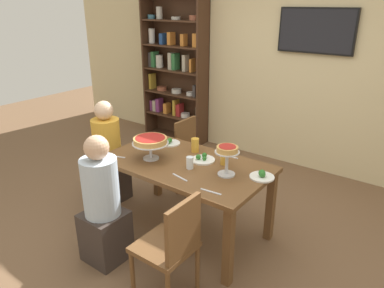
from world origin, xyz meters
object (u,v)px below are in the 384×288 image
object	(u,v)px
cutlery_knife_far	(117,156)
diner_near_left	(103,209)
personal_pizza_stand	(227,153)
salad_plate_spare	(262,176)
dining_table	(186,172)
cutlery_knife_near	(211,192)
salad_plate_near_diner	(203,159)
water_glass_clear_near	(190,163)
cutlery_fork_far	(229,157)
cutlery_fork_near	(180,177)
beer_glass_amber_short	(225,157)
chair_far_left	(193,153)
beer_glass_amber_tall	(195,145)
diner_head_west	(108,159)
salad_plate_far_diner	(170,142)
bookshelf	(175,70)
television	(316,31)
deep_dish_pizza_stand	(150,142)
chair_near_right	(172,244)

from	to	relation	value
cutlery_knife_far	diner_near_left	bearing A→B (deg)	-75.40
personal_pizza_stand	salad_plate_spare	bearing A→B (deg)	25.16
dining_table	cutlery_knife_near	world-z (taller)	cutlery_knife_near
salad_plate_near_diner	cutlery_knife_near	world-z (taller)	salad_plate_near_diner
personal_pizza_stand	water_glass_clear_near	bearing A→B (deg)	-165.39
cutlery_fork_far	cutlery_knife_far	size ratio (longest dim) A/B	1.00
salad_plate_near_diner	cutlery_fork_near	xyz separation A→B (m)	(0.05, -0.40, -0.01)
dining_table	cutlery_knife_far	size ratio (longest dim) A/B	8.46
beer_glass_amber_short	cutlery_fork_far	distance (m)	0.18
salad_plate_spare	beer_glass_amber_short	distance (m)	0.40
dining_table	beer_glass_amber_short	world-z (taller)	beer_glass_amber_short
salad_plate_spare	salad_plate_near_diner	bearing A→B (deg)	-179.45
salad_plate_spare	chair_far_left	bearing A→B (deg)	153.61
cutlery_knife_far	cutlery_fork_near	bearing A→B (deg)	-17.28
personal_pizza_stand	cutlery_knife_near	world-z (taller)	personal_pizza_stand
beer_glass_amber_tall	cutlery_knife_near	distance (m)	0.81
beer_glass_amber_tall	water_glass_clear_near	size ratio (longest dim) A/B	1.26
diner_head_west	salad_plate_far_diner	world-z (taller)	diner_head_west
beer_glass_amber_tall	cutlery_knife_near	xyz separation A→B (m)	(0.57, -0.58, -0.07)
diner_near_left	cutlery_knife_far	size ratio (longest dim) A/B	6.39
dining_table	beer_glass_amber_short	bearing A→B (deg)	31.13
personal_pizza_stand	salad_plate_near_diner	xyz separation A→B (m)	(-0.33, 0.12, -0.18)
salad_plate_spare	cutlery_fork_near	distance (m)	0.69
bookshelf	salad_plate_far_diner	size ratio (longest dim) A/B	10.83
diner_head_west	diner_near_left	size ratio (longest dim) A/B	1.00
cutlery_fork_near	television	bearing A→B (deg)	96.44
television	diner_head_west	bearing A→B (deg)	-123.91
diner_head_west	diner_near_left	world-z (taller)	same
deep_dish_pizza_stand	personal_pizza_stand	distance (m)	0.75
diner_near_left	personal_pizza_stand	size ratio (longest dim) A/B	4.39
dining_table	beer_glass_amber_tall	world-z (taller)	beer_glass_amber_tall
chair_far_left	cutlery_fork_far	xyz separation A→B (m)	(0.68, -0.35, 0.26)
cutlery_knife_near	salad_plate_spare	bearing A→B (deg)	59.51
salad_plate_spare	personal_pizza_stand	bearing A→B (deg)	-154.84
chair_near_right	cutlery_fork_far	xyz separation A→B (m)	(-0.19, 1.09, 0.26)
television	cutlery_knife_far	distance (m)	2.78
salad_plate_spare	water_glass_clear_near	xyz separation A→B (m)	(-0.59, -0.21, 0.03)
bookshelf	salad_plate_near_diner	distance (m)	2.67
deep_dish_pizza_stand	beer_glass_amber_short	bearing A→B (deg)	26.63
diner_head_west	cutlery_fork_far	distance (m)	1.39
salad_plate_spare	beer_glass_amber_tall	world-z (taller)	beer_glass_amber_tall
television	bookshelf	bearing A→B (deg)	-177.41
cutlery_knife_far	beer_glass_amber_short	bearing A→B (deg)	8.68
diner_head_west	water_glass_clear_near	size ratio (longest dim) A/B	10.59
salad_plate_near_diner	cutlery_knife_far	bearing A→B (deg)	-149.33
personal_pizza_stand	beer_glass_amber_short	size ratio (longest dim) A/B	2.01
diner_near_left	salad_plate_spare	size ratio (longest dim) A/B	5.53
bookshelf	diner_head_west	bearing A→B (deg)	-71.27
chair_far_left	salad_plate_near_diner	xyz separation A→B (m)	(0.53, -0.57, 0.27)
chair_far_left	beer_glass_amber_tall	world-z (taller)	beer_glass_amber_tall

